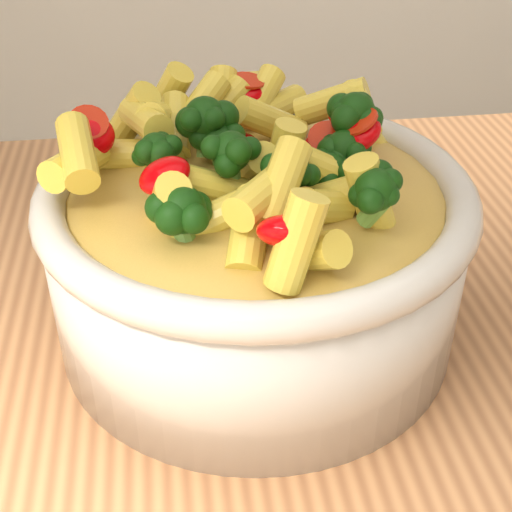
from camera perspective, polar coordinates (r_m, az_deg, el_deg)
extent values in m
cube|color=tan|center=(0.46, 2.80, -12.76)|extent=(1.20, 0.80, 0.04)
cylinder|color=silver|center=(0.47, 0.00, -0.53)|extent=(0.26, 0.26, 0.10)
ellipsoid|color=silver|center=(0.49, 0.00, -3.65)|extent=(0.24, 0.24, 0.04)
torus|color=silver|center=(0.44, 0.00, 5.05)|extent=(0.27, 0.27, 0.02)
ellipsoid|color=#F5BE53|center=(0.44, 0.00, 5.05)|extent=(0.23, 0.23, 0.03)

